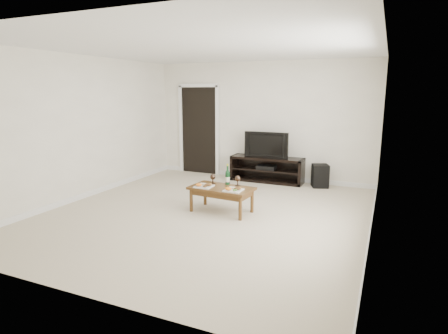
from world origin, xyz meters
TOP-DOWN VIEW (x-y plane):
  - floor at (0.00, 0.00)m, footprint 5.50×5.50m
  - back_wall at (0.00, 2.77)m, footprint 5.00×0.04m
  - ceiling at (0.00, 0.00)m, footprint 5.00×5.50m
  - doorway at (-1.55, 2.73)m, footprint 0.90×0.02m
  - media_console at (0.24, 2.50)m, footprint 1.59×0.45m
  - television at (0.24, 2.50)m, footprint 0.97×0.13m
  - av_receiver at (0.23, 2.48)m, footprint 0.41×0.32m
  - subwoofer at (1.39, 2.48)m, footprint 0.41×0.41m
  - coffee_table at (0.19, 0.17)m, footprint 1.07×0.65m
  - plate_left at (-0.08, 0.07)m, footprint 0.27×0.27m
  - plate_right at (0.45, 0.04)m, footprint 0.27×0.27m
  - wine_bottle at (0.20, 0.38)m, footprint 0.07×0.07m
  - goblet_left at (-0.04, 0.32)m, footprint 0.09×0.09m
  - goblet_right at (0.39, 0.38)m, footprint 0.09×0.09m

SIDE VIEW (x-z plane):
  - floor at x=0.00m, z-range 0.00..0.00m
  - coffee_table at x=0.19m, z-range 0.00..0.42m
  - subwoofer at x=1.39m, z-range 0.00..0.47m
  - media_console at x=0.24m, z-range 0.00..0.55m
  - av_receiver at x=0.23m, z-range 0.29..0.36m
  - plate_left at x=-0.08m, z-range 0.42..0.49m
  - plate_right at x=0.45m, z-range 0.42..0.49m
  - goblet_left at x=-0.04m, z-range 0.42..0.59m
  - goblet_right at x=0.39m, z-range 0.42..0.59m
  - wine_bottle at x=0.20m, z-range 0.42..0.77m
  - television at x=0.24m, z-range 0.55..1.11m
  - doorway at x=-1.55m, z-range 0.00..2.05m
  - back_wall at x=0.00m, z-range 0.00..2.60m
  - ceiling at x=0.00m, z-range 2.60..2.64m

